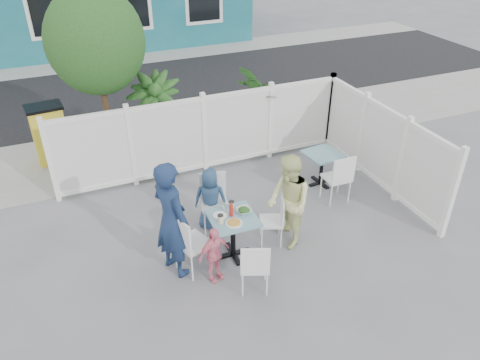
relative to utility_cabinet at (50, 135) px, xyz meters
name	(u,v)px	position (x,y,z in m)	size (l,w,h in m)	color
ground	(248,238)	(2.74, -4.00, -0.60)	(80.00, 80.00, 0.00)	slate
near_sidewalk	(182,142)	(2.74, -0.20, -0.60)	(24.00, 2.60, 0.01)	gray
street	(145,89)	(2.74, 3.50, -0.60)	(24.00, 5.00, 0.01)	black
far_sidewalk	(125,59)	(2.74, 6.60, -0.60)	(24.00, 1.60, 0.01)	gray
fence_back	(204,135)	(2.84, -1.60, 0.18)	(5.86, 0.08, 1.60)	white
fence_right	(381,148)	(5.74, -3.40, 0.18)	(0.08, 3.66, 1.60)	white
tree	(95,42)	(1.14, -0.70, 1.99)	(1.80, 1.62, 3.59)	#382316
utility_cabinet	(50,135)	(0.00, 0.00, 0.00)	(0.65, 0.46, 1.20)	gold
potted_shrub_a	(155,121)	(2.04, -0.90, 0.35)	(1.07, 1.07, 1.91)	#1A3E16
potted_shrub_b	(271,106)	(4.59, -1.00, 0.29)	(1.60, 1.38, 1.77)	#1A3E16
main_table	(233,226)	(2.36, -4.30, -0.03)	(0.72, 0.72, 0.74)	teal
spare_table	(322,160)	(4.74, -2.98, -0.08)	(0.70, 0.70, 0.67)	teal
chair_left	(188,240)	(1.62, -4.38, -0.01)	(0.58, 0.58, 1.01)	white
chair_right	(276,217)	(3.12, -4.24, -0.12)	(0.48, 0.49, 0.83)	white
chair_back	(214,197)	(2.36, -3.44, -0.03)	(0.53, 0.51, 0.98)	white
chair_near	(255,264)	(2.34, -5.15, -0.09)	(0.52, 0.51, 0.88)	white
chair_spare	(339,176)	(4.68, -3.66, -0.03)	(0.45, 0.44, 0.98)	white
man	(171,219)	(1.44, -4.25, 0.33)	(0.68, 0.44, 1.86)	#182A4D
woman	(289,202)	(3.28, -4.33, 0.19)	(0.77, 0.60, 1.58)	#CEDB51
boy	(211,199)	(2.30, -3.46, -0.04)	(0.55, 0.36, 1.12)	navy
toddler	(214,254)	(1.91, -4.67, -0.14)	(0.54, 0.22, 0.91)	pink
plate_main	(234,223)	(2.31, -4.45, 0.15)	(0.26, 0.26, 0.02)	white
plate_side	(220,215)	(2.19, -4.19, 0.15)	(0.21, 0.21, 0.01)	white
salad_bowl	(244,211)	(2.56, -4.25, 0.17)	(0.23, 0.23, 0.06)	white
coffee_cup_a	(220,219)	(2.14, -4.36, 0.20)	(0.09, 0.09, 0.13)	beige
coffee_cup_b	(232,205)	(2.42, -4.09, 0.20)	(0.08, 0.08, 0.12)	beige
ketchup_bottle	(231,210)	(2.35, -4.26, 0.24)	(0.06, 0.06, 0.20)	#B41F18
salt_shaker	(224,208)	(2.30, -4.07, 0.18)	(0.03, 0.03, 0.07)	white
pepper_shaker	(224,207)	(2.32, -4.04, 0.17)	(0.03, 0.03, 0.06)	black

